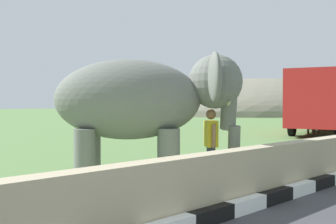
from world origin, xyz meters
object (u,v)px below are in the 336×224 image
Objects in this scene: bus_red at (323,98)px; cow_near at (314,119)px; person_handler at (211,142)px; elephant at (145,101)px.

cow_near is (-1.23, 0.00, -1.21)m from bus_red.
elephant is at bearing 149.44° from person_handler.
elephant is 1.73m from person_handler.
elephant is 18.35m from bus_red.
person_handler is 0.86× the size of cow_near.
elephant is 2.02× the size of cow_near.
bus_red is (17.82, 4.36, 0.25)m from elephant.
cow_near is at bearing 179.97° from bus_red.
elephant is 0.39× the size of bus_red.
bus_red is (16.55, 5.11, 1.16)m from person_handler.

